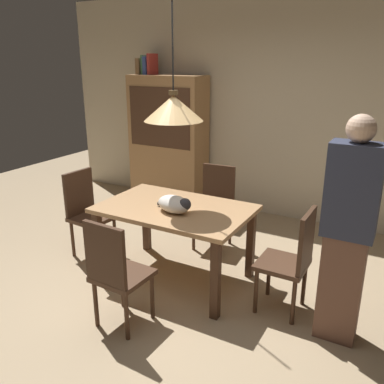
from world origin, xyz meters
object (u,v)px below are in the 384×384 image
at_px(chair_left_side, 87,210).
at_px(book_green_slim, 146,65).
at_px(cat_sleeping, 175,204).
at_px(person_standing, 347,233).
at_px(hutch_bookcase, 168,144).
at_px(dining_table, 175,217).
at_px(pendant_lamp, 174,108).
at_px(book_brown_thick, 142,66).
at_px(chair_far_back, 215,203).
at_px(chair_near_front, 116,271).
at_px(book_blue_wide, 149,66).
at_px(book_red_tall, 153,64).
at_px(chair_right_side, 292,257).

bearing_deg(chair_left_side, book_green_slim, 104.27).
relative_size(chair_left_side, cat_sleeping, 2.32).
bearing_deg(chair_left_side, person_standing, -3.09).
bearing_deg(book_green_slim, hutch_bookcase, -0.24).
distance_m(dining_table, pendant_lamp, 1.01).
distance_m(chair_left_side, book_brown_thick, 2.40).
bearing_deg(cat_sleeping, person_standing, -0.93).
bearing_deg(chair_far_back, person_standing, -33.31).
height_order(dining_table, chair_near_front, chair_near_front).
height_order(chair_left_side, pendant_lamp, pendant_lamp).
bearing_deg(book_blue_wide, chair_left_side, -77.41).
height_order(chair_left_side, book_green_slim, book_green_slim).
xyz_separation_m(chair_near_front, book_red_tall, (-1.47, 2.73, 1.48)).
xyz_separation_m(dining_table, book_brown_thick, (-1.66, 1.85, 1.31)).
bearing_deg(book_blue_wide, chair_far_back, -32.37).
bearing_deg(pendant_lamp, book_green_slim, 130.80).
bearing_deg(book_brown_thick, cat_sleeping, -48.68).
height_order(hutch_bookcase, book_brown_thick, book_brown_thick).
distance_m(chair_near_front, cat_sleeping, 0.83).
xyz_separation_m(chair_near_front, book_blue_wide, (-1.54, 2.73, 1.46)).
bearing_deg(book_red_tall, chair_left_side, -79.28).
height_order(chair_left_side, book_blue_wide, book_blue_wide).
relative_size(cat_sleeping, hutch_bookcase, 0.22).
relative_size(cat_sleeping, book_brown_thick, 1.67).
xyz_separation_m(dining_table, person_standing, (1.54, -0.14, 0.23)).
relative_size(hutch_bookcase, book_brown_thick, 7.71).
distance_m(chair_left_side, pendant_lamp, 1.61).
xyz_separation_m(chair_left_side, chair_far_back, (1.12, 0.87, 0.00)).
bearing_deg(pendant_lamp, chair_far_back, 90.40).
distance_m(book_red_tall, person_standing, 3.78).
height_order(cat_sleeping, book_brown_thick, book_brown_thick).
relative_size(chair_right_side, book_green_slim, 3.58).
bearing_deg(book_green_slim, chair_left_side, -75.73).
bearing_deg(chair_left_side, chair_right_side, -0.16).
bearing_deg(pendant_lamp, hutch_bookcase, 123.85).
xyz_separation_m(chair_near_front, cat_sleeping, (0.07, 0.76, 0.32)).
height_order(chair_right_side, cat_sleeping, chair_right_side).
bearing_deg(chair_left_side, book_blue_wide, 102.59).
bearing_deg(hutch_bookcase, chair_left_side, -86.52).
xyz_separation_m(book_red_tall, person_standing, (3.02, -1.99, -1.12)).
height_order(hutch_bookcase, book_blue_wide, book_blue_wide).
height_order(dining_table, hutch_bookcase, hutch_bookcase).
bearing_deg(chair_near_front, chair_far_back, 90.09).
distance_m(dining_table, chair_near_front, 0.89).
bearing_deg(chair_left_side, chair_near_front, -38.16).
bearing_deg(chair_right_side, chair_left_side, 179.84).
distance_m(chair_right_side, book_blue_wide, 3.56).
bearing_deg(book_green_slim, chair_far_back, -31.43).
height_order(cat_sleeping, book_blue_wide, book_blue_wide).
bearing_deg(book_brown_thick, chair_far_back, -30.48).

